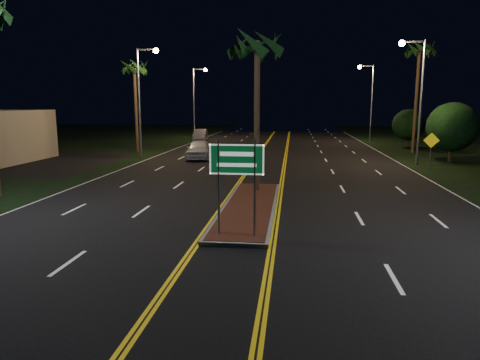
% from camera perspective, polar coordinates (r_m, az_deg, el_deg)
% --- Properties ---
extents(ground, '(120.00, 120.00, 0.00)m').
position_cam_1_polar(ground, '(11.95, -2.22, -11.95)').
color(ground, black).
rests_on(ground, ground).
extents(median_island, '(2.25, 10.25, 0.17)m').
position_cam_1_polar(median_island, '(18.54, 1.26, -3.62)').
color(median_island, gray).
rests_on(median_island, ground).
extents(highway_sign, '(1.80, 0.08, 3.20)m').
position_cam_1_polar(highway_sign, '(13.99, -0.45, 1.55)').
color(highway_sign, gray).
rests_on(highway_sign, ground).
extents(streetlight_left_mid, '(1.91, 0.44, 9.00)m').
position_cam_1_polar(streetlight_left_mid, '(37.08, -12.79, 11.68)').
color(streetlight_left_mid, gray).
rests_on(streetlight_left_mid, ground).
extents(streetlight_left_far, '(1.91, 0.44, 9.00)m').
position_cam_1_polar(streetlight_left_far, '(56.32, -5.81, 11.25)').
color(streetlight_left_far, gray).
rests_on(streetlight_left_far, ground).
extents(streetlight_right_mid, '(1.91, 0.44, 9.00)m').
position_cam_1_polar(streetlight_right_mid, '(34.10, 22.47, 11.33)').
color(streetlight_right_mid, gray).
rests_on(streetlight_right_mid, ground).
extents(streetlight_right_far, '(1.91, 0.44, 9.00)m').
position_cam_1_polar(streetlight_right_far, '(53.66, 16.80, 10.94)').
color(streetlight_right_far, gray).
rests_on(streetlight_right_far, ground).
extents(palm_median, '(2.40, 2.40, 8.30)m').
position_cam_1_polar(palm_median, '(21.68, 2.32, 17.50)').
color(palm_median, '#382819').
rests_on(palm_median, ground).
extents(palm_left_far, '(2.40, 2.40, 8.80)m').
position_cam_1_polar(palm_left_far, '(41.70, -13.92, 14.31)').
color(palm_left_far, '#382819').
rests_on(palm_left_far, ground).
extents(palm_right_far, '(2.40, 2.40, 10.30)m').
position_cam_1_polar(palm_right_far, '(42.63, 22.83, 15.62)').
color(palm_right_far, '#382819').
rests_on(palm_right_far, ground).
extents(shrub_mid, '(3.78, 3.78, 4.62)m').
position_cam_1_polar(shrub_mid, '(37.03, 26.44, 6.34)').
color(shrub_mid, '#382819').
rests_on(shrub_mid, ground).
extents(shrub_far, '(3.24, 3.24, 3.96)m').
position_cam_1_polar(shrub_far, '(48.48, 21.52, 6.87)').
color(shrub_far, '#382819').
rests_on(shrub_far, ground).
extents(car_near, '(2.99, 5.77, 1.84)m').
position_cam_1_polar(car_near, '(35.58, -5.51, 4.32)').
color(car_near, silver).
rests_on(car_near, ground).
extents(car_far, '(2.74, 5.24, 1.67)m').
position_cam_1_polar(car_far, '(52.98, -5.32, 6.12)').
color(car_far, '#A6A7AF').
rests_on(car_far, ground).
extents(warning_sign, '(1.06, 0.18, 2.53)m').
position_cam_1_polar(warning_sign, '(32.54, 24.12, 4.23)').
color(warning_sign, gray).
rests_on(warning_sign, ground).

